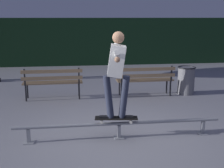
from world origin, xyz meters
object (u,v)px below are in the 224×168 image
skateboard (116,118)px  park_bench_left_center (146,78)px  trash_can (186,80)px  park_bench_leftmost (53,80)px  skateboarder (117,68)px  grind_rail (119,126)px

skateboard → park_bench_left_center: size_ratio=0.50×
skateboard → trash_can: 3.87m
park_bench_left_center → park_bench_leftmost: bearing=180.0°
park_bench_leftmost → trash_can: 3.80m
skateboarder → trash_can: 3.98m
grind_rail → skateboard: size_ratio=4.80×
skateboard → grind_rail: bearing=-0.0°
park_bench_leftmost → park_bench_left_center: bearing=0.0°
skateboard → trash_can: bearing=50.2°
skateboarder → park_bench_left_center: size_ratio=0.97×
skateboarder → park_bench_leftmost: (-1.32, 2.84, -0.79)m
park_bench_left_center → trash_can: size_ratio=2.01×
grind_rail → skateboarder: skateboarder is taller
grind_rail → trash_can: trash_can is taller
skateboarder → skateboard: bearing=172.7°
park_bench_leftmost → park_bench_left_center: size_ratio=1.00×
skateboard → skateboarder: (0.00, -0.00, 0.94)m
grind_rail → park_bench_left_center: bearing=67.3°
park_bench_leftmost → park_bench_left_center: 2.56m
park_bench_leftmost → trash_can: park_bench_leftmost is taller
skateboarder → park_bench_left_center: skateboarder is taller
skateboard → park_bench_leftmost: size_ratio=0.50×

